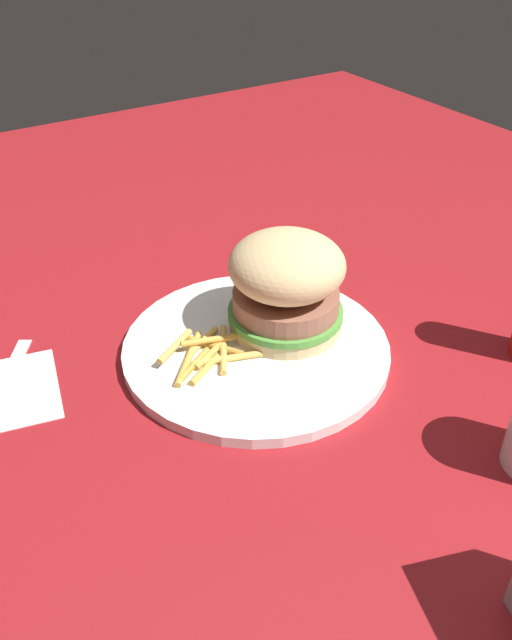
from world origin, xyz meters
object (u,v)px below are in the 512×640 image
(fries_pile, at_px, (207,353))
(napkin, at_px, (0,394))
(sandwich, at_px, (286,283))
(plate, at_px, (256,348))

(fries_pile, bearing_deg, napkin, -19.82)
(sandwich, bearing_deg, plate, 12.87)
(plate, distance_m, fries_pile, 0.06)
(sandwich, distance_m, fries_pile, 0.11)
(sandwich, xyz_separation_m, fries_pile, (0.10, 0.00, -0.05))
(plate, height_order, fries_pile, fries_pile)
(sandwich, xyz_separation_m, napkin, (0.29, -0.07, -0.07))
(fries_pile, bearing_deg, sandwich, -179.09)
(plate, relative_size, fries_pile, 2.66)
(plate, height_order, sandwich, sandwich)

